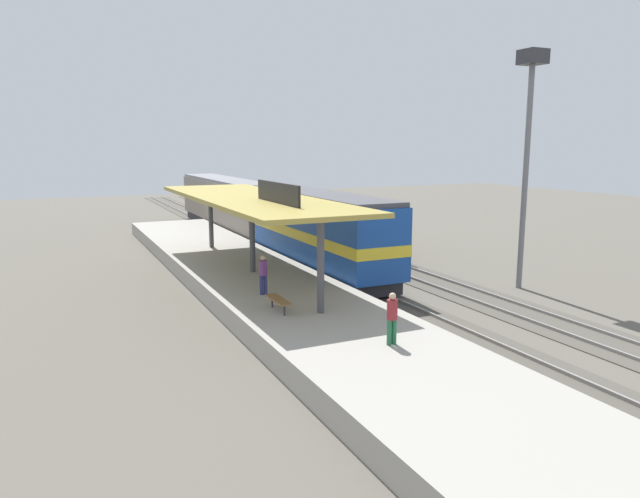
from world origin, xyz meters
TOP-DOWN VIEW (x-y plane):
  - ground_plane at (2.00, 0.00)m, footprint 120.00×120.00m
  - track_near at (0.00, 0.00)m, footprint 3.20×110.00m
  - track_far at (4.60, 0.00)m, footprint 3.20×110.00m
  - platform at (-4.60, 0.00)m, footprint 6.00×44.00m
  - station_canopy at (-4.60, -0.09)m, footprint 5.20×18.00m
  - platform_bench at (-6.00, -7.13)m, footprint 0.44×1.70m
  - locomotive at (0.00, 2.09)m, footprint 2.93×14.43m
  - passenger_carriage_single at (0.00, 20.09)m, footprint 2.90×20.00m
  - freight_car at (4.60, 8.68)m, footprint 2.80×12.00m
  - light_mast at (7.80, -5.52)m, footprint 1.10×1.10m
  - person_waiting at (-5.65, -4.52)m, footprint 0.34×0.34m
  - person_walking at (-4.08, -12.22)m, footprint 0.34×0.34m

SIDE VIEW (x-z plane):
  - ground_plane at x=2.00m, z-range 0.00..0.00m
  - track_near at x=0.00m, z-range -0.05..0.11m
  - track_far at x=4.60m, z-range -0.05..0.11m
  - platform at x=-4.60m, z-range 0.00..0.90m
  - platform_bench at x=-6.00m, z-range 1.09..1.59m
  - person_waiting at x=-5.65m, z-range 1.00..2.71m
  - person_walking at x=-4.08m, z-range 1.00..2.71m
  - freight_car at x=4.60m, z-range 0.20..3.74m
  - passenger_carriage_single at x=0.00m, z-range 0.19..4.43m
  - locomotive at x=0.00m, z-range 0.19..4.63m
  - station_canopy at x=-4.60m, z-range 2.18..6.88m
  - light_mast at x=7.80m, z-range 2.55..14.25m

